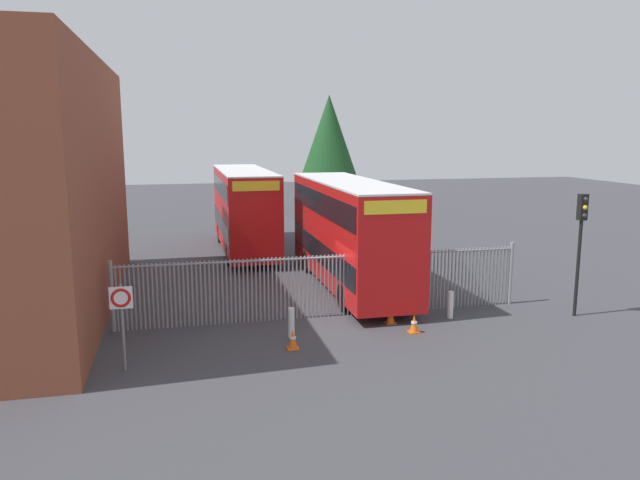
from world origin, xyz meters
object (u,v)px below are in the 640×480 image
Objects in this scene: bollard_center_front at (451,305)px; traffic_cone_mid_forecourt at (391,315)px; bollard_near_left at (291,322)px; double_decker_bus_behind_fence_left at (244,207)px; double_decker_bus_near_gate at (349,230)px; traffic_cone_near_kerb at (293,339)px; speed_limit_sign_post at (122,308)px; traffic_light_kerbside at (581,232)px; traffic_cone_by_gate at (414,324)px.

bollard_center_front is 1.61× the size of traffic_cone_mid_forecourt.
double_decker_bus_behind_fence_left is at bearing 89.63° from bollard_near_left.
double_decker_bus_near_gate reaches higher than bollard_near_left.
traffic_cone_near_kerb is 0.25× the size of speed_limit_sign_post.
traffic_light_kerbside is (10.03, -14.44, 0.56)m from double_decker_bus_behind_fence_left.
traffic_cone_by_gate is at bearing 7.58° from speed_limit_sign_post.
traffic_cone_near_kerb is (-3.63, -6.68, -2.13)m from double_decker_bus_near_gate.
speed_limit_sign_post is at bearing -172.42° from traffic_cone_by_gate.
bollard_center_front is 0.40× the size of speed_limit_sign_post.
speed_limit_sign_post is (-10.62, -2.34, 1.30)m from bollard_center_front.
bollard_center_front reaches higher than traffic_cone_mid_forecourt.
traffic_light_kerbside is (6.20, 0.41, 2.70)m from traffic_cone_by_gate.
bollard_near_left is 1.61× the size of traffic_cone_near_kerb.
speed_limit_sign_post is at bearing -138.88° from double_decker_bus_near_gate.
double_decker_bus_behind_fence_left is 16.79m from speed_limit_sign_post.
traffic_cone_mid_forecourt is at bearing 24.09° from traffic_cone_near_kerb.
double_decker_bus_near_gate reaches higher than speed_limit_sign_post.
bollard_center_front is 0.22× the size of traffic_light_kerbside.
traffic_cone_by_gate and traffic_cone_near_kerb have the same top height.
traffic_cone_mid_forecourt and traffic_cone_near_kerb have the same top height.
double_decker_bus_near_gate is 11.38× the size of bollard_near_left.
traffic_cone_mid_forecourt is at bearing -76.04° from double_decker_bus_behind_fence_left.
bollard_near_left is 1.00× the size of bollard_center_front.
double_decker_bus_behind_fence_left reaches higher than traffic_cone_near_kerb.
bollard_near_left is at bearing -170.36° from traffic_cone_mid_forecourt.
double_decker_bus_behind_fence_left reaches higher than traffic_cone_mid_forecourt.
traffic_cone_near_kerb is at bearing 7.52° from speed_limit_sign_post.
bollard_near_left is at bearing 81.78° from traffic_cone_near_kerb.
traffic_light_kerbside is at bearing 3.83° from traffic_cone_by_gate.
traffic_light_kerbside reaches higher than traffic_cone_by_gate.
traffic_light_kerbside is at bearing -55.21° from double_decker_bus_behind_fence_left.
bollard_near_left is at bearing -121.71° from double_decker_bus_near_gate.
traffic_light_kerbside is at bearing 5.35° from traffic_cone_near_kerb.
bollard_center_front reaches higher than traffic_cone_by_gate.
traffic_cone_near_kerb is 0.14× the size of traffic_light_kerbside.
double_decker_bus_near_gate is 18.32× the size of traffic_cone_mid_forecourt.
traffic_cone_near_kerb is 5.00m from speed_limit_sign_post.
bollard_center_front is at bearing -65.57° from double_decker_bus_near_gate.
double_decker_bus_behind_fence_left is 18.32× the size of traffic_cone_mid_forecourt.
traffic_cone_mid_forecourt is at bearing 15.08° from speed_limit_sign_post.
bollard_near_left is (-0.09, -14.36, -1.95)m from double_decker_bus_behind_fence_left.
traffic_cone_near_kerb is (-3.66, -1.64, 0.00)m from traffic_cone_mid_forecourt.
bollard_near_left is 1.07m from traffic_cone_near_kerb.
double_decker_bus_near_gate is 6.91m from bollard_near_left.
traffic_cone_by_gate is 0.25× the size of speed_limit_sign_post.
speed_limit_sign_post is at bearing -173.97° from traffic_light_kerbside.
double_decker_bus_near_gate is 5.79m from bollard_center_front.
traffic_light_kerbside is at bearing -5.84° from traffic_cone_mid_forecourt.
bollard_near_left reaches higher than traffic_cone_by_gate.
bollard_center_front is at bearing 2.04° from traffic_cone_mid_forecourt.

